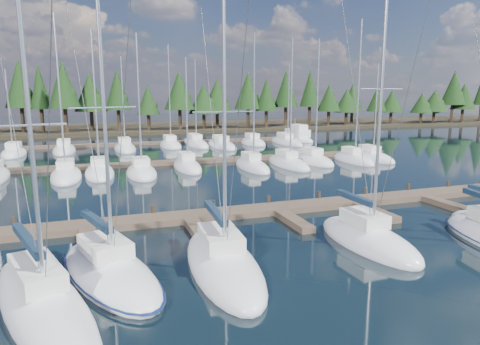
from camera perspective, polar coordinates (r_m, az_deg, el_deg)
name	(u,v)px	position (r m, az deg, el deg)	size (l,w,h in m)	color
ground	(223,179)	(40.30, -2.28, -0.84)	(260.00, 260.00, 0.00)	black
far_shore	(145,128)	(98.79, -12.49, 5.87)	(220.00, 30.00, 0.60)	#2B2518
main_dock	(278,211)	(28.71, 5.10, -5.15)	(44.00, 6.13, 0.90)	brown
back_docks	(181,151)	(59.04, -7.81, 2.91)	(50.00, 21.80, 0.40)	brown
front_sailboat_0	(42,304)	(18.12, -24.86, -15.57)	(5.77, 10.96, 12.55)	silver
front_sailboat_1	(110,272)	(19.94, -16.99, -12.59)	(5.61, 9.37, 13.42)	silver
front_sailboat_2	(223,263)	(20.08, -2.31, -11.94)	(3.60, 9.57, 13.04)	silver
front_sailboat_3	(367,239)	(24.04, 16.63, -8.47)	(3.00, 7.76, 14.80)	silver
back_sailboat_rows	(191,154)	(54.75, -6.55, 2.42)	(44.35, 32.74, 16.74)	silver
motor_yacht_right	(297,137)	(73.62, 7.67, 4.65)	(3.40, 9.16, 4.52)	silver
tree_line	(145,96)	(88.62, -12.60, 9.98)	(187.03, 11.26, 13.57)	black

